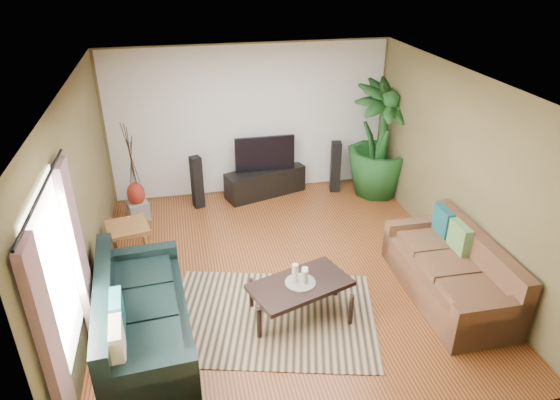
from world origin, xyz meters
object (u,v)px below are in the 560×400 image
object	(u,v)px
coffee_table	(300,299)
tv_stand	(265,182)
pedestal	(138,210)
speaker_left	(197,182)
speaker_right	(335,167)
vase	(136,194)
sofa_right	(449,268)
side_table	(130,243)
sofa_left	(143,310)
television	(265,154)
potted_plant	(380,140)

from	to	relation	value
coffee_table	tv_stand	xyz separation A→B (m)	(0.21, 3.44, -0.00)
pedestal	speaker_left	bearing A→B (deg)	13.87
coffee_table	speaker_right	world-z (taller)	speaker_right
coffee_table	vase	world-z (taller)	vase
coffee_table	vase	bearing A→B (deg)	105.54
tv_stand	coffee_table	bearing A→B (deg)	-110.85
speaker_right	vase	xyz separation A→B (m)	(-3.56, -0.36, -0.01)
sofa_right	speaker_right	world-z (taller)	speaker_right
speaker_right	side_table	bearing A→B (deg)	-144.77
sofa_right	vase	xyz separation A→B (m)	(-4.03, 2.97, 0.04)
sofa_right	side_table	world-z (taller)	sofa_right
sofa_right	vase	bearing A→B (deg)	-125.70
sofa_left	television	distance (m)	4.05
sofa_right	speaker_left	distance (m)	4.41
coffee_table	sofa_right	bearing A→B (deg)	-19.09
sofa_left	pedestal	distance (m)	3.01
television	vase	world-z (taller)	television
television	potted_plant	world-z (taller)	potted_plant
sofa_left	sofa_right	world-z (taller)	same
sofa_right	tv_stand	distance (m)	3.87
sofa_left	tv_stand	world-z (taller)	sofa_left
coffee_table	vase	xyz separation A→B (m)	(-2.05, 2.97, 0.22)
sofa_left	potted_plant	world-z (taller)	potted_plant
vase	side_table	bearing A→B (deg)	-92.58
vase	coffee_table	bearing A→B (deg)	-55.37
tv_stand	television	size ratio (longest dim) A/B	1.36
coffee_table	speaker_left	xyz separation A→B (m)	(-1.03, 3.22, 0.22)
sofa_right	pedestal	size ratio (longest dim) A/B	6.47
potted_plant	vase	bearing A→B (deg)	-178.35
sofa_right	television	world-z (taller)	television
coffee_table	side_table	bearing A→B (deg)	122.12
potted_plant	vase	world-z (taller)	potted_plant
vase	speaker_right	bearing A→B (deg)	5.82
pedestal	vase	size ratio (longest dim) A/B	0.78
side_table	sofa_left	bearing A→B (deg)	-81.57
coffee_table	potted_plant	world-z (taller)	potted_plant
coffee_table	tv_stand	bearing A→B (deg)	67.41
speaker_right	potted_plant	bearing A→B (deg)	-7.30
speaker_right	side_table	distance (m)	3.98
coffee_table	pedestal	world-z (taller)	coffee_table
speaker_left	speaker_right	distance (m)	2.55
television	speaker_left	distance (m)	1.31
speaker_left	coffee_table	bearing A→B (deg)	-91.11
speaker_left	pedestal	world-z (taller)	speaker_left
sofa_right	side_table	distance (m)	4.43
speaker_left	sofa_right	bearing A→B (deg)	-65.76
tv_stand	sofa_right	bearing A→B (deg)	-80.09
potted_plant	side_table	xyz separation A→B (m)	(-4.35, -1.40, -0.74)
television	side_table	xyz separation A→B (m)	(-2.32, -1.75, -0.51)
tv_stand	pedestal	xyz separation A→B (m)	(-2.26, -0.47, -0.08)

